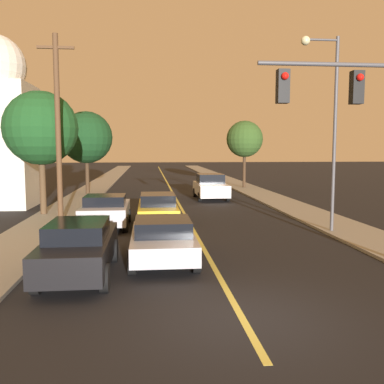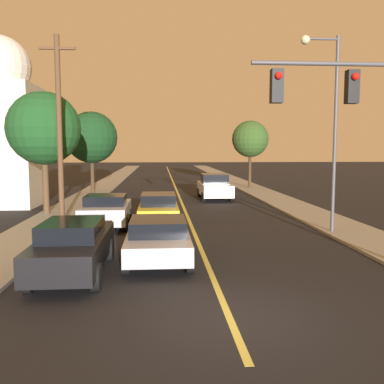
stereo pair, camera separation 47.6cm
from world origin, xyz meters
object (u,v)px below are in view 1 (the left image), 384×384
car_near_lane_front (163,239)px  utility_pole_left (58,127)px  car_outer_lane_second (106,211)px  car_near_lane_second (158,208)px  streetlamp_right (328,110)px  traffic_signal_mast (367,118)px  tree_left_far (86,138)px  tree_right_near (245,139)px  car_outer_lane_front (79,247)px  tree_left_near (41,128)px  car_far_oncoming (210,187)px

car_near_lane_front → utility_pole_left: (-4.41, 6.70, 3.75)m
car_outer_lane_second → car_near_lane_second: bearing=16.5°
car_near_lane_second → utility_pole_left: bearing=-179.1°
streetlamp_right → car_near_lane_second: bearing=156.3°
traffic_signal_mast → tree_left_far: size_ratio=0.97×
tree_right_near → car_outer_lane_front: bearing=-112.4°
streetlamp_right → utility_pole_left: (-11.22, 2.92, -0.56)m
traffic_signal_mast → utility_pole_left: (-10.06, 8.27, 0.12)m
streetlamp_right → tree_left_near: 14.00m
traffic_signal_mast → tree_left_near: (-11.52, 11.26, 0.17)m
tree_left_far → tree_right_near: size_ratio=1.06×
car_near_lane_second → car_far_oncoming: car_far_oncoming is taller
car_far_oncoming → tree_left_far: 9.98m
car_outer_lane_second → car_far_oncoming: bearing=58.7°
car_outer_lane_second → utility_pole_left: utility_pole_left is taller
tree_left_far → tree_right_near: (12.85, 4.14, -0.01)m
tree_left_far → tree_right_near: 13.50m
car_outer_lane_front → car_far_oncoming: size_ratio=0.97×
utility_pole_left → traffic_signal_mast: bearing=-39.4°
car_near_lane_second → tree_right_near: 18.87m
tree_left_near → traffic_signal_mast: bearing=-44.3°
tree_left_far → car_near_lane_front: bearing=-75.7°
car_near_lane_second → car_far_oncoming: bearing=67.8°
utility_pole_left → tree_left_far: utility_pole_left is taller
car_outer_lane_second → tree_right_near: tree_right_near is taller
car_near_lane_second → utility_pole_left: size_ratio=0.55×
tree_left_far → tree_right_near: tree_left_far is taller
traffic_signal_mast → car_outer_lane_front: bearing=177.9°
streetlamp_right → tree_left_far: streetlamp_right is taller
car_near_lane_front → tree_left_near: 11.95m
car_far_oncoming → traffic_signal_mast: 18.25m
car_far_oncoming → utility_pole_left: size_ratio=0.57×
car_near_lane_second → car_outer_lane_second: car_outer_lane_second is taller
streetlamp_right → car_far_oncoming: bearing=103.2°
tree_left_far → streetlamp_right: bearing=-53.0°
car_near_lane_front → tree_right_near: bearing=71.4°
streetlamp_right → tree_left_far: size_ratio=1.28×
tree_left_near → car_outer_lane_front: bearing=-72.1°
car_near_lane_second → utility_pole_left: 5.80m
car_far_oncoming → utility_pole_left: 13.15m
car_near_lane_second → traffic_signal_mast: size_ratio=0.78×
traffic_signal_mast → utility_pole_left: size_ratio=0.71×
car_outer_lane_front → car_outer_lane_second: 7.36m
car_outer_lane_second → traffic_signal_mast: bearing=-43.8°
tree_right_near → car_far_oncoming: bearing=-119.0°
car_near_lane_front → car_outer_lane_front: size_ratio=0.94×
utility_pole_left → tree_left_near: (-1.47, 2.99, 0.05)m
car_outer_lane_front → traffic_signal_mast: bearing=-2.1°
car_far_oncoming → traffic_signal_mast: traffic_signal_mast is taller
utility_pole_left → tree_left_far: size_ratio=1.37×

